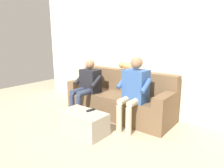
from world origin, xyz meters
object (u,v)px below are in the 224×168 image
person_left_seated (134,88)px  remote_black (91,110)px  couch (120,99)px  coffee_table (84,123)px  person_right_seated (87,84)px  cat_on_backrest (127,66)px

person_left_seated → remote_black: 0.80m
couch → remote_black: size_ratio=14.48×
coffee_table → person_right_seated: 0.93m
coffee_table → person_left_seated: bearing=-127.2°
couch → coffee_table: size_ratio=2.82×
remote_black → couch: bearing=-165.4°
couch → person_right_seated: 0.70m
coffee_table → person_right_seated: person_right_seated is taller
cat_on_backrest → remote_black: 1.26m
person_left_seated → person_right_seated: size_ratio=1.10×
cat_on_backrest → remote_black: size_ratio=3.47×
person_left_seated → person_right_seated: (1.03, 0.05, -0.06)m
couch → person_left_seated: size_ratio=1.77×
person_left_seated → remote_black: (0.47, 0.56, -0.32)m
person_left_seated → couch: bearing=-31.9°
person_left_seated → person_right_seated: 1.03m
person_right_seated → remote_black: bearing=137.8°
coffee_table → person_right_seated: (0.51, -0.63, 0.44)m
remote_black → person_right_seated: bearing=-120.7°
couch → cat_on_backrest: cat_on_backrest is taller
person_left_seated → coffee_table: bearing=52.8°
person_right_seated → person_left_seated: bearing=-177.3°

